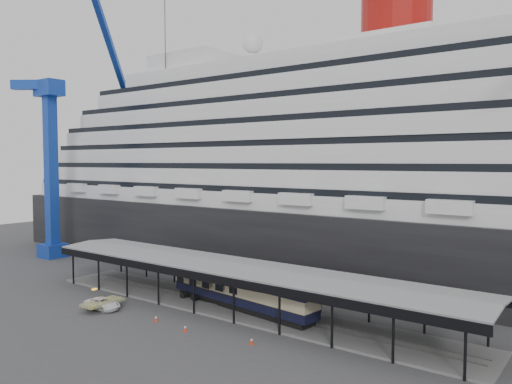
% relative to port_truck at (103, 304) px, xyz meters
% --- Properties ---
extents(ground, '(200.00, 200.00, 0.00)m').
position_rel_port_truck_xyz_m(ground, '(12.49, 4.19, -0.65)').
color(ground, '#3E3E40').
rests_on(ground, ground).
extents(cruise_ship, '(130.00, 30.00, 43.90)m').
position_rel_port_truck_xyz_m(cruise_ship, '(12.54, 36.19, 17.70)').
color(cruise_ship, black).
rests_on(cruise_ship, ground).
extents(platform_canopy, '(56.00, 9.18, 5.30)m').
position_rel_port_truck_xyz_m(platform_canopy, '(12.49, 9.19, 1.71)').
color(platform_canopy, slate).
rests_on(platform_canopy, ground).
extents(crane_blue, '(22.63, 19.19, 47.60)m').
position_rel_port_truck_xyz_m(crane_blue, '(-32.63, 14.81, 19.31)').
color(crane_blue, '#163BA8').
rests_on(crane_blue, ground).
extents(port_truck, '(4.73, 2.30, 1.30)m').
position_rel_port_truck_xyz_m(port_truck, '(0.00, 0.00, 0.00)').
color(port_truck, white).
rests_on(port_truck, ground).
extents(pullman_carriage, '(20.99, 5.41, 20.43)m').
position_rel_port_truck_xyz_m(pullman_carriage, '(13.03, 9.19, 1.85)').
color(pullman_carriage, black).
rests_on(pullman_carriage, ground).
extents(traffic_cone_left, '(0.50, 0.50, 0.73)m').
position_rel_port_truck_xyz_m(traffic_cone_left, '(13.04, 0.25, -0.28)').
color(traffic_cone_left, red).
rests_on(traffic_cone_left, ground).
extents(traffic_cone_mid, '(0.47, 0.47, 0.72)m').
position_rel_port_truck_xyz_m(traffic_cone_mid, '(8.30, 0.65, -0.29)').
color(traffic_cone_mid, red).
rests_on(traffic_cone_mid, ground).
extents(traffic_cone_right, '(0.39, 0.39, 0.71)m').
position_rel_port_truck_xyz_m(traffic_cone_right, '(20.51, 1.42, -0.30)').
color(traffic_cone_right, red).
rests_on(traffic_cone_right, ground).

